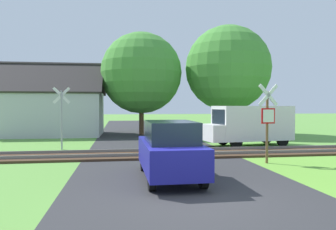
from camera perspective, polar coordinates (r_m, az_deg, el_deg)
The scene contains 10 objects.
ground_plane at distance 8.13m, azimuth 5.04°, elevation -14.43°, with size 160.00×160.00×0.00m, color #5B933D.
road_asphalt at distance 10.02m, azimuth 2.31°, elevation -11.32°, with size 6.72×80.00×0.01m, color #2D2D30.
rail_track at distance 14.93m, azimuth -1.34°, elevation -6.82°, with size 60.00×2.60×0.22m.
stop_sign_near at distance 13.28m, azimuth 16.96°, elevation -0.58°, with size 0.87×0.20×3.10m.
crossing_sign_far at distance 17.60m, azimuth -18.05°, elevation 0.28°, with size 0.88×0.15×3.22m.
house at distance 26.50m, azimuth -20.06°, elevation 0.59°, with size 8.37×5.84×5.54m.
tree_center at distance 25.63m, azimuth -4.67°, elevation 7.28°, with size 6.26×6.26×7.92m.
tree_right at distance 26.46m, azimuth 10.39°, elevation 8.00°, with size 6.70×6.70×8.55m.
mail_truck at distance 18.89m, azimuth 14.02°, elevation -1.49°, with size 5.11×2.53×2.24m.
parked_car at distance 10.07m, azimuth 0.33°, elevation -6.10°, with size 1.67×4.01×1.78m.
Camera 1 is at (-1.83, -7.60, 2.25)m, focal length 35.00 mm.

